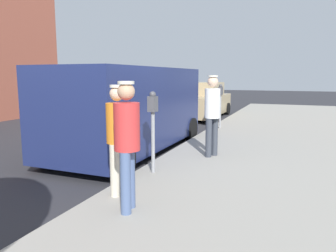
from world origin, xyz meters
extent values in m
plane|color=#2D2D33|center=(0.00, 0.00, 0.00)|extent=(80.00, 80.00, 0.00)
cube|color=#9E998E|center=(3.50, 0.00, 0.07)|extent=(5.00, 32.00, 0.15)
cylinder|color=gray|center=(1.35, -0.44, 0.72)|extent=(0.07, 0.07, 1.15)
cube|color=#4C4C51|center=(1.35, -0.44, 1.44)|extent=(0.14, 0.18, 0.28)
sphere|color=#47474C|center=(1.35, -0.44, 1.61)|extent=(0.12, 0.12, 0.12)
cylinder|color=gray|center=(1.35, 5.23, 0.72)|extent=(0.07, 0.07, 1.15)
cube|color=#4C4C51|center=(1.35, 5.23, 1.44)|extent=(0.14, 0.18, 0.28)
sphere|color=#47474C|center=(1.35, 5.23, 1.61)|extent=(0.12, 0.12, 0.12)
cylinder|color=#383D47|center=(2.10, 1.30, 0.59)|extent=(0.14, 0.14, 0.87)
cylinder|color=#383D47|center=(2.02, 1.10, 0.59)|extent=(0.14, 0.14, 0.87)
cylinder|color=white|center=(2.06, 1.20, 1.35)|extent=(0.34, 0.34, 0.65)
sphere|color=beige|center=(2.06, 1.20, 1.82)|extent=(0.24, 0.24, 0.24)
cylinder|color=silver|center=(2.06, 1.20, 1.94)|extent=(0.22, 0.22, 0.04)
cylinder|color=#4C608C|center=(1.78, -2.26, 0.57)|extent=(0.14, 0.14, 0.83)
cylinder|color=#4C608C|center=(1.73, -2.05, 0.57)|extent=(0.14, 0.14, 0.83)
cylinder|color=red|center=(1.75, -2.16, 1.29)|extent=(0.34, 0.34, 0.62)
sphere|color=tan|center=(1.75, -2.16, 1.75)|extent=(0.23, 0.23, 0.23)
cylinder|color=silver|center=(1.75, -2.16, 1.86)|extent=(0.21, 0.21, 0.04)
cylinder|color=beige|center=(1.32, -1.76, 0.55)|extent=(0.14, 0.14, 0.80)
cylinder|color=beige|center=(1.32, -1.54, 0.55)|extent=(0.14, 0.14, 0.80)
cylinder|color=orange|center=(1.32, -1.65, 1.25)|extent=(0.34, 0.34, 0.60)
sphere|color=beige|center=(1.32, -1.65, 1.69)|extent=(0.22, 0.22, 0.22)
cylinder|color=silver|center=(1.32, -1.65, 1.80)|extent=(0.21, 0.21, 0.04)
cube|color=navy|center=(-0.15, 1.50, 1.17)|extent=(2.08, 5.23, 1.96)
cube|color=black|center=(-0.19, -0.95, 1.56)|extent=(1.84, 0.11, 0.88)
cylinder|color=black|center=(0.77, -0.56, 0.34)|extent=(0.23, 0.68, 0.68)
cylinder|color=black|center=(-1.13, -0.53, 0.34)|extent=(0.23, 0.68, 0.68)
cylinder|color=black|center=(0.83, 3.54, 0.34)|extent=(0.23, 0.68, 0.68)
cylinder|color=black|center=(-1.07, 3.57, 0.34)|extent=(0.23, 0.68, 0.68)
cube|color=tan|center=(-0.39, 8.95, 0.61)|extent=(1.97, 4.46, 0.89)
cube|color=tan|center=(-0.38, 9.17, 1.35)|extent=(1.67, 2.03, 0.60)
cylinder|color=black|center=(0.41, 7.27, 0.30)|extent=(0.24, 0.61, 0.60)
cylinder|color=black|center=(-1.31, 7.33, 0.30)|extent=(0.24, 0.61, 0.60)
cylinder|color=black|center=(0.53, 10.57, 0.30)|extent=(0.24, 0.61, 0.60)
cylinder|color=black|center=(-1.19, 10.63, 0.30)|extent=(0.24, 0.61, 0.60)
camera|label=1|loc=(3.78, -5.84, 1.94)|focal=34.77mm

